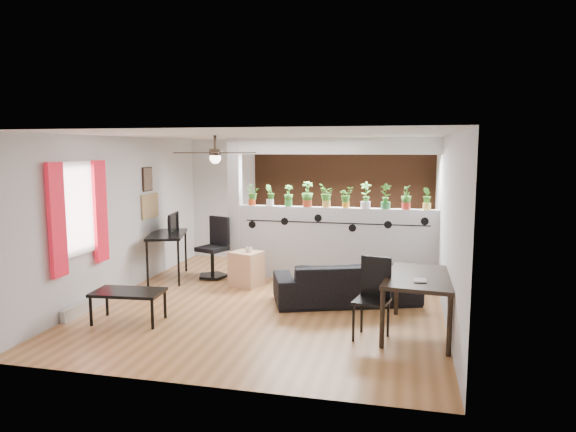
{
  "coord_description": "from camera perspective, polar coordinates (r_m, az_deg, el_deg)",
  "views": [
    {
      "loc": [
        2.01,
        -7.63,
        2.4
      ],
      "look_at": [
        0.12,
        0.6,
        1.29
      ],
      "focal_mm": 32.0,
      "sensor_mm": 36.0,
      "label": 1
    }
  ],
  "objects": [
    {
      "name": "partition_wall",
      "position": [
        9.37,
        5.31,
        -3.15
      ],
      "size": [
        3.6,
        0.18,
        1.35
      ],
      "primitive_type": "cube",
      "color": "#BCBCC1",
      "rests_on": "ground"
    },
    {
      "name": "monitor",
      "position": [
        9.82,
        -12.94,
        -1.18
      ],
      "size": [
        0.35,
        0.12,
        0.2
      ],
      "primitive_type": "imported",
      "rotation": [
        0.0,
        0.0,
        1.74
      ],
      "color": "black",
      "rests_on": "computer_desk"
    },
    {
      "name": "brick_panel",
      "position": [
        10.73,
        6.4,
        1.56
      ],
      "size": [
        3.9,
        0.05,
        2.6
      ],
      "primitive_type": "cube",
      "color": "brown",
      "rests_on": "ground"
    },
    {
      "name": "cup",
      "position": [
        9.01,
        -4.36,
        -3.72
      ],
      "size": [
        0.14,
        0.14,
        0.09
      ],
      "primitive_type": "imported",
      "rotation": [
        0.0,
        0.0,
        -0.26
      ],
      "color": "gray",
      "rests_on": "cube_shelf"
    },
    {
      "name": "dining_table",
      "position": [
        6.91,
        14.54,
        -7.09
      ],
      "size": [
        1.0,
        1.49,
        0.77
      ],
      "color": "black",
      "rests_on": "ground"
    },
    {
      "name": "potted_plant_3",
      "position": [
        9.33,
        2.16,
        2.53
      ],
      "size": [
        0.29,
        0.26,
        0.46
      ],
      "color": "#AF3A1C",
      "rests_on": "partition_wall"
    },
    {
      "name": "potted_plant_9",
      "position": [
        9.18,
        15.2,
        1.97
      ],
      "size": [
        0.19,
        0.22,
        0.39
      ],
      "color": "#ECC053",
      "rests_on": "partition_wall"
    },
    {
      "name": "potted_plant_0",
      "position": [
        9.58,
        -4.04,
        2.42
      ],
      "size": [
        0.22,
        0.19,
        0.39
      ],
      "color": "#C94217",
      "rests_on": "partition_wall"
    },
    {
      "name": "corkboard",
      "position": [
        9.79,
        -15.09,
        1.07
      ],
      "size": [
        0.03,
        0.6,
        0.45
      ],
      "primitive_type": "cube",
      "color": "#9A784A",
      "rests_on": "room_shell"
    },
    {
      "name": "pier_column",
      "position": [
        9.71,
        -5.89,
        0.95
      ],
      "size": [
        0.22,
        0.2,
        2.6
      ],
      "primitive_type": "cube",
      "color": "#BCBCC1",
      "rests_on": "ground"
    },
    {
      "name": "potted_plant_2",
      "position": [
        9.4,
        0.06,
        2.36
      ],
      "size": [
        0.25,
        0.23,
        0.39
      ],
      "color": "#308430",
      "rests_on": "partition_wall"
    },
    {
      "name": "potted_plant_5",
      "position": [
        9.23,
        6.45,
        2.17
      ],
      "size": [
        0.24,
        0.23,
        0.38
      ],
      "color": "orange",
      "rests_on": "partition_wall"
    },
    {
      "name": "potted_plant_6",
      "position": [
        9.19,
        8.63,
        2.4
      ],
      "size": [
        0.26,
        0.22,
        0.47
      ],
      "color": "silver",
      "rests_on": "partition_wall"
    },
    {
      "name": "computer_desk",
      "position": [
        9.71,
        -13.29,
        -2.37
      ],
      "size": [
        0.95,
        1.31,
        0.85
      ],
      "color": "black",
      "rests_on": "ground"
    },
    {
      "name": "cube_shelf",
      "position": [
        9.1,
        -4.64,
        -5.86
      ],
      "size": [
        0.61,
        0.58,
        0.61
      ],
      "primitive_type": "cube",
      "rotation": [
        0.0,
        0.0,
        -0.32
      ],
      "color": "tan",
      "rests_on": "ground"
    },
    {
      "name": "book",
      "position": [
        6.6,
        13.76,
        -6.94
      ],
      "size": [
        0.16,
        0.21,
        0.02
      ],
      "primitive_type": "imported",
      "rotation": [
        0.0,
        0.0,
        0.02
      ],
      "color": "gray",
      "rests_on": "dining_table"
    },
    {
      "name": "framed_art",
      "position": [
        9.7,
        -15.34,
        3.98
      ],
      "size": [
        0.03,
        0.34,
        0.44
      ],
      "color": "#8C7259",
      "rests_on": "room_shell"
    },
    {
      "name": "room_shell",
      "position": [
        7.97,
        -1.8,
        -0.45
      ],
      "size": [
        6.3,
        7.1,
        2.9
      ],
      "color": "#996132",
      "rests_on": "ground"
    },
    {
      "name": "potted_plant_7",
      "position": [
        9.17,
        10.82,
        2.29
      ],
      "size": [
        0.24,
        0.2,
        0.46
      ],
      "color": "#2E7E3D",
      "rests_on": "partition_wall"
    },
    {
      "name": "ceiling_header",
      "position": [
        9.21,
        5.44,
        7.77
      ],
      "size": [
        3.6,
        0.18,
        0.3
      ],
      "primitive_type": "cube",
      "color": "silver",
      "rests_on": "room_shell"
    },
    {
      "name": "ceiling_fan",
      "position": [
        7.85,
        -8.09,
        6.79
      ],
      "size": [
        1.19,
        1.19,
        0.43
      ],
      "color": "black",
      "rests_on": "room_shell"
    },
    {
      "name": "sofa",
      "position": [
        8.16,
        6.49,
        -7.39
      ],
      "size": [
        2.28,
        1.5,
        0.62
      ],
      "primitive_type": "imported",
      "rotation": [
        0.0,
        0.0,
        3.48
      ],
      "color": "black",
      "rests_on": "ground"
    },
    {
      "name": "office_chair",
      "position": [
        9.69,
        -8.15,
        -3.94
      ],
      "size": [
        0.61,
        0.61,
        1.12
      ],
      "color": "black",
      "rests_on": "ground"
    },
    {
      "name": "vine_decal",
      "position": [
        9.21,
        5.26,
        -0.78
      ],
      "size": [
        3.31,
        0.01,
        0.3
      ],
      "color": "black",
      "rests_on": "partition_wall"
    },
    {
      "name": "baseboard_heater",
      "position": [
        8.21,
        -21.7,
        -9.4
      ],
      "size": [
        0.08,
        1.0,
        0.18
      ],
      "primitive_type": "cube",
      "color": "beige",
      "rests_on": "ground"
    },
    {
      "name": "potted_plant_8",
      "position": [
        9.17,
        13.01,
        2.12
      ],
      "size": [
        0.21,
        0.24,
        0.42
      ],
      "color": "red",
      "rests_on": "partition_wall"
    },
    {
      "name": "folding_chair",
      "position": [
        6.68,
        9.5,
        -8.17
      ],
      "size": [
        0.49,
        0.49,
        1.03
      ],
      "color": "black",
      "rests_on": "ground"
    },
    {
      "name": "window_assembly",
      "position": [
        7.94,
        -22.29,
        0.48
      ],
      "size": [
        0.09,
        1.3,
        1.55
      ],
      "color": "white",
      "rests_on": "room_shell"
    },
    {
      "name": "coffee_table",
      "position": [
        7.52,
        -17.34,
        -8.29
      ],
      "size": [
        1.0,
        0.61,
        0.45
      ],
      "color": "black",
      "rests_on": "ground"
    },
    {
      "name": "potted_plant_4",
      "position": [
        9.27,
        4.3,
        2.36
      ],
      "size": [
        0.2,
        0.24,
        0.42
      ],
      "color": "gold",
      "rests_on": "partition_wall"
    },
    {
      "name": "potted_plant_1",
      "position": [
        9.49,
        -2.01,
        2.4
      ],
      "size": [
        0.24,
        0.22,
        0.39
      ],
      "color": "white",
      "rests_on": "partition_wall"
    }
  ]
}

